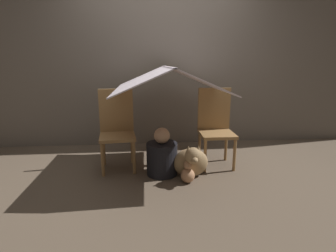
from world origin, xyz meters
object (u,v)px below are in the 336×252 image
chair_left (117,127)px  chair_right (215,125)px  dog (191,161)px  person_front (162,156)px

chair_left → chair_right: bearing=-6.1°
dog → chair_left: bearing=154.6°
dog → person_front: bearing=158.4°
chair_right → dog: bearing=-131.9°
chair_right → dog: (-0.37, -0.39, -0.31)m
chair_right → dog: size_ratio=2.31×
chair_left → dog: (0.83, -0.39, -0.31)m
chair_right → chair_left: bearing=-179.0°
chair_left → chair_right: same height
chair_left → chair_right: 1.19m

